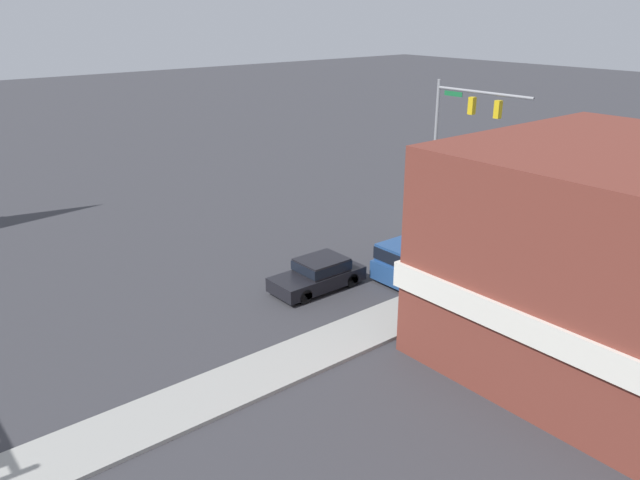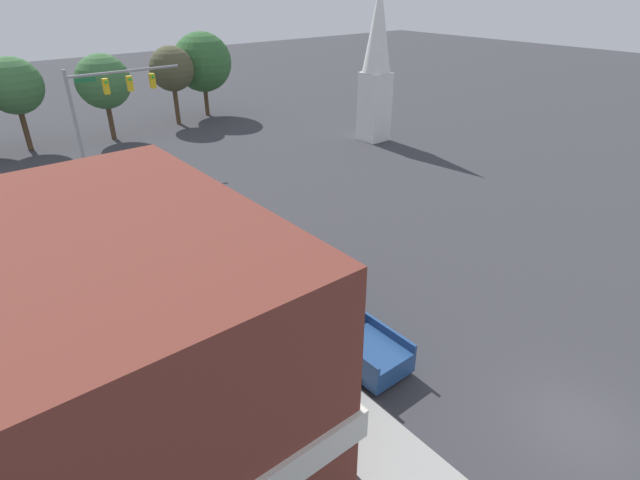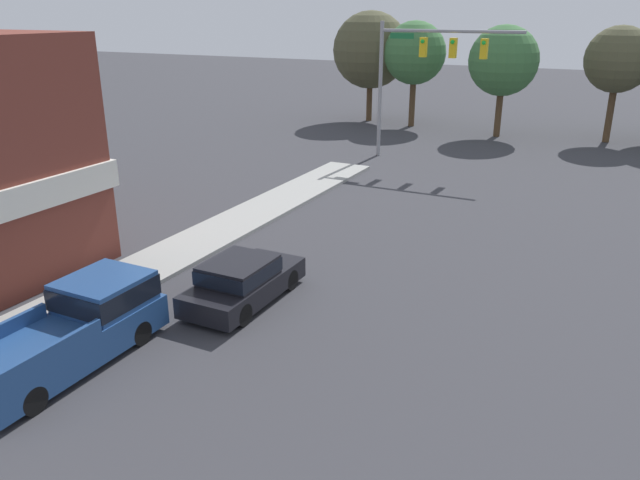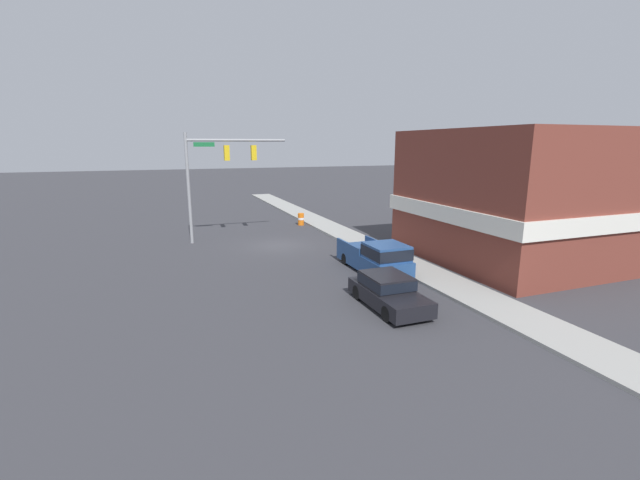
{
  "view_description": "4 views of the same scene",
  "coord_description": "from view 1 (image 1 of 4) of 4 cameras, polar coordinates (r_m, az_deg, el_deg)",
  "views": [
    {
      "loc": [
        -21.28,
        28.88,
        11.9
      ],
      "look_at": [
        -1.41,
        12.62,
        2.3
      ],
      "focal_mm": 35.0,
      "sensor_mm": 36.0,
      "label": 1
    },
    {
      "loc": [
        -13.85,
        -3.66,
        13.0
      ],
      "look_at": [
        -0.72,
        12.45,
        2.06
      ],
      "focal_mm": 28.0,
      "sensor_mm": 36.0,
      "label": 2
    },
    {
      "loc": [
        8.31,
        -1.38,
        8.28
      ],
      "look_at": [
        0.52,
        13.98,
        1.9
      ],
      "focal_mm": 35.0,
      "sensor_mm": 36.0,
      "label": 3
    },
    {
      "loc": [
        7.39,
        27.86,
        6.8
      ],
      "look_at": [
        0.85,
        10.52,
        2.65
      ],
      "focal_mm": 24.0,
      "sensor_mm": 36.0,
      "label": 4
    }
  ],
  "objects": [
    {
      "name": "sidewalk_curb",
      "position": [
        34.88,
        20.97,
        -0.74
      ],
      "size": [
        2.4,
        60.0,
        0.14
      ],
      "color": "#9E9E99",
      "rests_on": "ground"
    },
    {
      "name": "construction_barrel",
      "position": [
        41.2,
        23.68,
        2.72
      ],
      "size": [
        0.54,
        0.54,
        1.03
      ],
      "color": "orange",
      "rests_on": "ground"
    },
    {
      "name": "pickup_truck_parked",
      "position": [
        29.53,
        9.02,
        -1.64
      ],
      "size": [
        1.98,
        5.42,
        1.82
      ],
      "color": "black",
      "rests_on": "ground"
    },
    {
      "name": "ground_plane",
      "position": [
        37.8,
        13.58,
        1.56
      ],
      "size": [
        200.0,
        200.0,
        0.0
      ],
      "primitive_type": "plane",
      "color": "#38383D"
    },
    {
      "name": "near_signal_assembly",
      "position": [
        40.7,
        12.92,
        10.92
      ],
      "size": [
        7.01,
        0.49,
        7.6
      ],
      "color": "gray",
      "rests_on": "ground"
    },
    {
      "name": "car_lead",
      "position": [
        27.94,
        -0.1,
        -3.06
      ],
      "size": [
        1.85,
        4.32,
        1.39
      ],
      "color": "black",
      "rests_on": "ground"
    }
  ]
}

